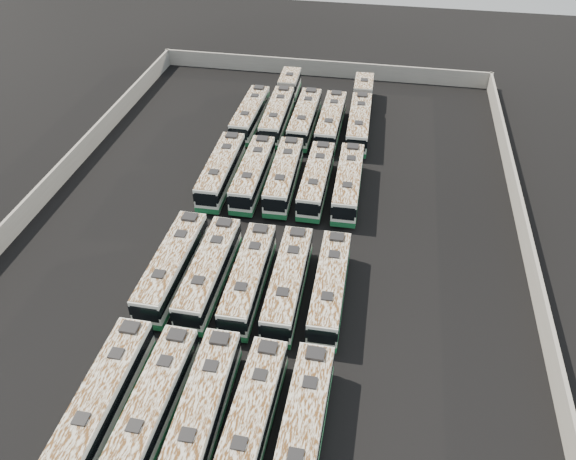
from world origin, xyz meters
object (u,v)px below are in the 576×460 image
object	(u,v)px
bus_midfront_far_left	(172,266)
bus_midback_left	(253,174)
bus_midback_far_left	(221,170)
bus_midback_center	(284,176)
bus_back_right	(331,121)
bus_midfront_left	(209,272)
bus_midfront_far_right	(330,287)
bus_back_far_right	(361,112)
bus_front_left	(154,404)
bus_midfront_right	(288,283)
bus_back_left	(281,105)
bus_midfront_center	(249,278)
bus_midback_far_right	(348,183)
bus_back_center	(305,118)
bus_midback_right	(316,180)
bus_front_center	(202,412)
bus_front_right	(251,420)
bus_front_far_right	(303,430)
bus_back_far_left	(250,114)
bus_front_far_left	(104,397)

from	to	relation	value
bus_midfront_far_left	bus_midback_left	world-z (taller)	bus_midfront_far_left
bus_midback_far_left	bus_midback_left	size ratio (longest dim) A/B	1.02
bus_midback_far_left	bus_midback_center	distance (m)	6.33
bus_midback_far_left	bus_back_right	bearing A→B (deg)	51.52
bus_midfront_left	bus_midfront_far_right	size ratio (longest dim) A/B	1.03
bus_midfront_far_left	bus_back_far_right	size ratio (longest dim) A/B	0.66
bus_front_left	bus_midfront_right	distance (m)	13.75
bus_front_left	bus_back_far_right	world-z (taller)	bus_back_far_right
bus_back_left	bus_back_right	distance (m)	7.11
bus_midfront_center	bus_back_left	size ratio (longest dim) A/B	0.64
bus_back_far_right	bus_midback_left	bearing A→B (deg)	-122.90
bus_front_left	bus_midfront_far_right	bearing A→B (deg)	53.66
bus_midback_far_right	bus_back_center	distance (m)	13.81
bus_midback_left	bus_midback_right	distance (m)	6.32
bus_front_center	bus_back_far_right	distance (m)	42.61
bus_front_right	bus_back_far_right	xyz separation A→B (m)	(3.14, 42.13, 0.01)
bus_front_far_right	bus_midback_center	distance (m)	27.87
bus_midback_left	bus_midback_far_right	distance (m)	9.46
bus_midfront_center	bus_back_far_left	bearing A→B (deg)	102.65
bus_midfront_left	bus_back_right	bearing A→B (deg)	77.05
bus_front_left	bus_back_far_left	xyz separation A→B (m)	(-3.27, 39.24, -0.02)
bus_midback_right	bus_back_right	bearing A→B (deg)	90.40
bus_front_right	bus_midfront_center	world-z (taller)	bus_front_right
bus_back_far_left	bus_midfront_left	bearing A→B (deg)	-82.62
bus_midfront_far_left	bus_back_right	bearing A→B (deg)	71.19
bus_front_left	bus_midfront_left	bearing A→B (deg)	91.62
bus_front_far_right	bus_midback_left	world-z (taller)	bus_front_far_right
bus_midback_center	bus_back_left	size ratio (longest dim) A/B	0.65
bus_front_far_left	bus_front_right	distance (m)	9.48
bus_midfront_center	bus_back_far_left	xyz separation A→B (m)	(-6.39, 27.01, -0.02)
bus_back_center	bus_back_right	world-z (taller)	bus_back_center
bus_front_far_left	bus_front_center	xyz separation A→B (m)	(6.37, 0.15, 0.01)
bus_midfront_far_right	bus_midback_right	size ratio (longest dim) A/B	1.00
bus_midback_left	bus_back_far_right	distance (m)	17.97
bus_back_far_left	bus_back_center	distance (m)	6.44
bus_midback_right	bus_back_far_left	distance (m)	15.57
bus_front_far_right	bus_midfront_far_left	bearing A→B (deg)	135.95
bus_midback_far_left	bus_back_left	world-z (taller)	bus_midback_far_left
bus_midfront_far_left	bus_back_far_left	distance (m)	26.86
bus_back_far_right	bus_back_left	bearing A→B (deg)	178.06
bus_back_right	bus_back_far_right	world-z (taller)	bus_back_right
bus_back_left	bus_back_right	xyz separation A→B (m)	(6.38, -3.12, 0.01)
bus_back_left	bus_back_far_right	bearing A→B (deg)	-1.69
bus_midback_left	bus_back_right	size ratio (longest dim) A/B	1.00
bus_front_center	bus_back_left	size ratio (longest dim) A/B	0.66
bus_midfront_far_right	bus_back_right	distance (m)	26.93
bus_front_right	bus_midback_far_right	distance (m)	27.12
bus_midback_right	bus_back_center	bearing A→B (deg)	104.33
bus_midback_right	bus_front_center	bearing A→B (deg)	-96.74
bus_midback_center	bus_back_far_right	size ratio (longest dim) A/B	0.65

